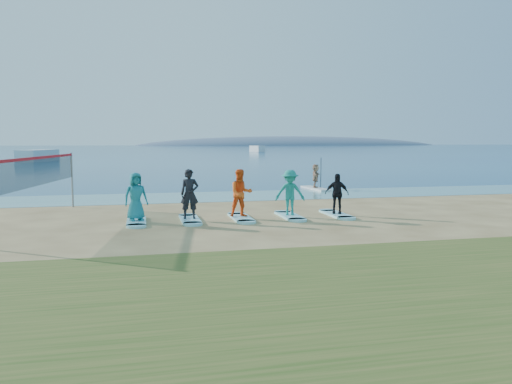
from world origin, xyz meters
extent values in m
plane|color=tan|center=(0.00, 0.00, 0.00)|extent=(600.00, 600.00, 0.00)
plane|color=teal|center=(0.00, 10.50, 0.01)|extent=(600.00, 600.00, 0.00)
plane|color=navy|center=(0.00, 160.00, 0.01)|extent=(600.00, 600.00, 0.00)
ellipsoid|color=slate|center=(95.00, 300.00, 0.00)|extent=(220.00, 56.00, 18.00)
cylinder|color=gray|center=(-7.01, 7.70, 1.25)|extent=(0.09, 0.09, 2.50)
cube|color=black|center=(-7.65, 3.25, 1.90)|extent=(1.31, 8.91, 1.00)
cube|color=red|center=(-7.65, 3.25, 2.42)|extent=(1.34, 8.92, 0.10)
cube|color=silver|center=(6.75, 13.03, 0.06)|extent=(1.01, 3.06, 0.12)
imported|color=tan|center=(6.75, 13.03, 0.86)|extent=(0.96, 1.42, 1.47)
cube|color=silver|center=(-18.58, 62.36, 0.00)|extent=(5.03, 8.17, 1.70)
cube|color=silver|center=(27.15, 115.71, 0.00)|extent=(3.27, 5.89, 1.66)
cube|color=#97E2EB|center=(-4.14, 2.51, 0.04)|extent=(0.70, 2.20, 0.09)
imported|color=#1B7885|center=(-4.14, 2.51, 0.99)|extent=(1.01, 0.81, 1.79)
cube|color=#97E2EB|center=(-2.14, 2.51, 0.04)|extent=(0.70, 2.20, 0.09)
imported|color=black|center=(-2.14, 2.51, 1.04)|extent=(0.70, 0.48, 1.89)
cube|color=#97E2EB|center=(-0.14, 2.51, 0.04)|extent=(0.70, 2.20, 0.09)
imported|color=#F15819|center=(-0.14, 2.51, 1.02)|extent=(0.92, 0.73, 1.86)
cube|color=#97E2EB|center=(1.86, 2.51, 0.04)|extent=(0.70, 2.20, 0.09)
imported|color=#1C897C|center=(1.86, 2.51, 0.99)|extent=(1.30, 0.95, 1.81)
cube|color=#97E2EB|center=(3.85, 2.51, 0.04)|extent=(0.70, 2.20, 0.09)
imported|color=black|center=(3.85, 2.51, 0.91)|extent=(1.04, 0.74, 1.63)
camera|label=1|loc=(-3.95, -16.46, 3.06)|focal=35.00mm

